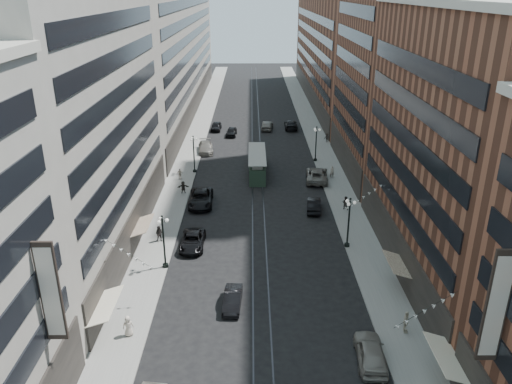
{
  "coord_description": "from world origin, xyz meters",
  "views": [
    {
      "loc": [
        -0.76,
        -14.23,
        25.34
      ],
      "look_at": [
        -0.33,
        35.27,
        5.0
      ],
      "focal_mm": 35.0,
      "sensor_mm": 36.0,
      "label": 1
    }
  ],
  "objects_px": {
    "lamppost_sw_far": "(164,240)",
    "lamppost_sw_mid": "(194,153)",
    "lamppost_se_far": "(349,221)",
    "car_2": "(192,241)",
    "lamppost_se_mid": "(316,143)",
    "pedestrian_1": "(128,326)",
    "car_10": "(314,205)",
    "pedestrian_6": "(180,174)",
    "car_extra_0": "(267,125)",
    "pedestrian_8": "(332,172)",
    "pedestrian_9": "(327,138)",
    "car_9": "(216,126)",
    "pedestrian_2": "(159,234)",
    "car_4": "(371,352)",
    "car_7": "(201,198)",
    "car_8": "(206,147)",
    "car_14": "(267,125)",
    "pedestrian_5": "(183,187)",
    "car_12": "(291,125)",
    "car_11": "(317,175)",
    "streetcar": "(257,164)",
    "car_13": "(231,132)",
    "pedestrian_7": "(345,203)",
    "pedestrian_4": "(406,322)"
  },
  "relations": [
    {
      "from": "car_4",
      "to": "car_12",
      "type": "relative_size",
      "value": 0.86
    },
    {
      "from": "lamppost_se_mid",
      "to": "car_11",
      "type": "relative_size",
      "value": 0.87
    },
    {
      "from": "lamppost_se_far",
      "to": "car_10",
      "type": "bearing_deg",
      "value": 104.3
    },
    {
      "from": "car_10",
      "to": "car_11",
      "type": "xyz_separation_m",
      "value": [
        1.6,
        10.18,
        0.12
      ]
    },
    {
      "from": "car_8",
      "to": "car_11",
      "type": "height_order",
      "value": "car_11"
    },
    {
      "from": "car_10",
      "to": "car_12",
      "type": "xyz_separation_m",
      "value": [
        0.0,
        38.2,
        0.08
      ]
    },
    {
      "from": "car_7",
      "to": "lamppost_se_mid",
      "type": "bearing_deg",
      "value": 43.96
    },
    {
      "from": "pedestrian_5",
      "to": "car_extra_0",
      "type": "height_order",
      "value": "pedestrian_5"
    },
    {
      "from": "car_8",
      "to": "pedestrian_1",
      "type": "bearing_deg",
      "value": -99.08
    },
    {
      "from": "lamppost_sw_mid",
      "to": "pedestrian_9",
      "type": "relative_size",
      "value": 3.52
    },
    {
      "from": "car_8",
      "to": "pedestrian_6",
      "type": "xyz_separation_m",
      "value": [
        -2.52,
        -13.06,
        0.13
      ]
    },
    {
      "from": "streetcar",
      "to": "car_7",
      "type": "xyz_separation_m",
      "value": [
        -7.19,
        -11.38,
        -0.55
      ]
    },
    {
      "from": "lamppost_se_mid",
      "to": "pedestrian_1",
      "type": "bearing_deg",
      "value": -114.85
    },
    {
      "from": "car_4",
      "to": "car_7",
      "type": "xyz_separation_m",
      "value": [
        -15.0,
        28.56,
        0.02
      ]
    },
    {
      "from": "car_13",
      "to": "car_9",
      "type": "bearing_deg",
      "value": 133.0
    },
    {
      "from": "pedestrian_6",
      "to": "car_14",
      "type": "bearing_deg",
      "value": -110.74
    },
    {
      "from": "pedestrian_1",
      "to": "pedestrian_4",
      "type": "distance_m",
      "value": 21.68
    },
    {
      "from": "lamppost_sw_far",
      "to": "lamppost_sw_mid",
      "type": "xyz_separation_m",
      "value": [
        0.0,
        27.0,
        0.0
      ]
    },
    {
      "from": "lamppost_sw_mid",
      "to": "pedestrian_6",
      "type": "height_order",
      "value": "lamppost_sw_mid"
    },
    {
      "from": "streetcar",
      "to": "car_11",
      "type": "xyz_separation_m",
      "value": [
        8.4,
        -3.05,
        -0.55
      ]
    },
    {
      "from": "streetcar",
      "to": "car_13",
      "type": "bearing_deg",
      "value": 102.55
    },
    {
      "from": "car_7",
      "to": "pedestrian_9",
      "type": "relative_size",
      "value": 4.04
    },
    {
      "from": "lamppost_se_mid",
      "to": "car_9",
      "type": "relative_size",
      "value": 1.2
    },
    {
      "from": "car_8",
      "to": "pedestrian_8",
      "type": "height_order",
      "value": "pedestrian_8"
    },
    {
      "from": "lamppost_sw_mid",
      "to": "car_8",
      "type": "bearing_deg",
      "value": 85.41
    },
    {
      "from": "pedestrian_8",
      "to": "pedestrian_7",
      "type": "bearing_deg",
      "value": 94.83
    },
    {
      "from": "car_9",
      "to": "car_10",
      "type": "distance_m",
      "value": 39.89
    },
    {
      "from": "car_11",
      "to": "car_12",
      "type": "height_order",
      "value": "car_11"
    },
    {
      "from": "lamppost_se_far",
      "to": "car_extra_0",
      "type": "xyz_separation_m",
      "value": [
        -7.0,
        47.08,
        -2.24
      ]
    },
    {
      "from": "pedestrian_2",
      "to": "car_9",
      "type": "distance_m",
      "value": 45.46
    },
    {
      "from": "car_13",
      "to": "pedestrian_6",
      "type": "bearing_deg",
      "value": -101.97
    },
    {
      "from": "lamppost_se_mid",
      "to": "pedestrian_8",
      "type": "xyz_separation_m",
      "value": [
        1.48,
        -7.41,
        -2.1
      ]
    },
    {
      "from": "car_10",
      "to": "pedestrian_1",
      "type": "bearing_deg",
      "value": 60.72
    },
    {
      "from": "lamppost_se_far",
      "to": "car_extra_0",
      "type": "relative_size",
      "value": 1.09
    },
    {
      "from": "lamppost_se_far",
      "to": "pedestrian_6",
      "type": "relative_size",
      "value": 3.39
    },
    {
      "from": "pedestrian_2",
      "to": "pedestrian_5",
      "type": "bearing_deg",
      "value": 90.5
    },
    {
      "from": "pedestrian_1",
      "to": "pedestrian_4",
      "type": "xyz_separation_m",
      "value": [
        21.68,
        0.22,
        0.06
      ]
    },
    {
      "from": "streetcar",
      "to": "pedestrian_1",
      "type": "bearing_deg",
      "value": -105.71
    },
    {
      "from": "car_2",
      "to": "car_4",
      "type": "xyz_separation_m",
      "value": [
        14.84,
        -17.53,
        0.12
      ]
    },
    {
      "from": "car_12",
      "to": "pedestrian_6",
      "type": "bearing_deg",
      "value": 58.65
    },
    {
      "from": "car_14",
      "to": "car_7",
      "type": "bearing_deg",
      "value": 81.0
    },
    {
      "from": "lamppost_sw_mid",
      "to": "pedestrian_1",
      "type": "xyz_separation_m",
      "value": [
        -1.21,
        -37.34,
        -2.07
      ]
    },
    {
      "from": "pedestrian_2",
      "to": "car_extra_0",
      "type": "xyz_separation_m",
      "value": [
        12.84,
        45.81,
        -0.17
      ]
    },
    {
      "from": "pedestrian_9",
      "to": "car_10",
      "type": "bearing_deg",
      "value": -87.06
    },
    {
      "from": "lamppost_se_far",
      "to": "car_2",
      "type": "bearing_deg",
      "value": 179.15
    },
    {
      "from": "lamppost_sw_far",
      "to": "car_2",
      "type": "xyz_separation_m",
      "value": [
        2.17,
        4.24,
        -2.36
      ]
    },
    {
      "from": "lamppost_sw_far",
      "to": "car_4",
      "type": "bearing_deg",
      "value": -37.99
    },
    {
      "from": "car_14",
      "to": "car_9",
      "type": "bearing_deg",
      "value": 10.05
    },
    {
      "from": "car_7",
      "to": "pedestrian_5",
      "type": "relative_size",
      "value": 3.84
    },
    {
      "from": "car_2",
      "to": "car_8",
      "type": "relative_size",
      "value": 0.92
    }
  ]
}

